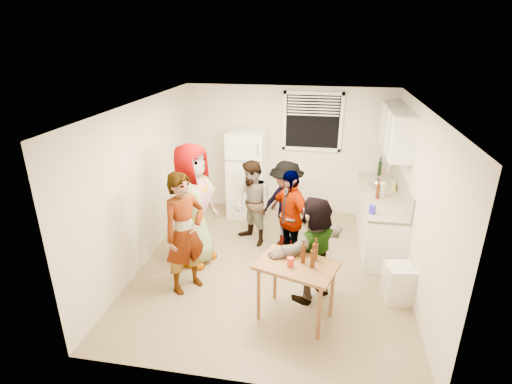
% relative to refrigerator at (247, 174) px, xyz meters
% --- Properties ---
extents(room, '(4.00, 4.50, 2.50)m').
position_rel_refrigerator_xyz_m(room, '(0.75, -1.88, -0.85)').
color(room, beige).
rests_on(room, ground).
extents(window, '(1.12, 0.10, 1.06)m').
position_rel_refrigerator_xyz_m(window, '(1.20, 0.33, 1.00)').
color(window, white).
rests_on(window, room).
extents(refrigerator, '(0.70, 0.70, 1.70)m').
position_rel_refrigerator_xyz_m(refrigerator, '(0.00, 0.00, 0.00)').
color(refrigerator, white).
rests_on(refrigerator, ground).
extents(counter_lower, '(0.60, 2.20, 0.86)m').
position_rel_refrigerator_xyz_m(counter_lower, '(2.45, -0.73, -0.42)').
color(counter_lower, white).
rests_on(counter_lower, ground).
extents(countertop, '(0.64, 2.22, 0.04)m').
position_rel_refrigerator_xyz_m(countertop, '(2.45, -0.73, 0.03)').
color(countertop, '#B8A992').
rests_on(countertop, counter_lower).
extents(backsplash, '(0.03, 2.20, 0.36)m').
position_rel_refrigerator_xyz_m(backsplash, '(2.74, -0.73, 0.23)').
color(backsplash, '#B9B4A8').
rests_on(backsplash, countertop).
extents(upper_cabinets, '(0.34, 1.60, 0.70)m').
position_rel_refrigerator_xyz_m(upper_cabinets, '(2.58, -0.53, 1.10)').
color(upper_cabinets, white).
rests_on(upper_cabinets, room).
extents(kettle, '(0.29, 0.27, 0.19)m').
position_rel_refrigerator_xyz_m(kettle, '(2.40, -0.47, 0.05)').
color(kettle, silver).
rests_on(kettle, countertop).
extents(paper_towel, '(0.11, 0.11, 0.24)m').
position_rel_refrigerator_xyz_m(paper_towel, '(2.43, -0.85, 0.05)').
color(paper_towel, white).
rests_on(paper_towel, countertop).
extents(wine_bottle, '(0.07, 0.07, 0.27)m').
position_rel_refrigerator_xyz_m(wine_bottle, '(2.50, 0.21, 0.05)').
color(wine_bottle, black).
rests_on(wine_bottle, countertop).
extents(beer_bottle_counter, '(0.06, 0.06, 0.24)m').
position_rel_refrigerator_xyz_m(beer_bottle_counter, '(2.35, -0.97, 0.05)').
color(beer_bottle_counter, '#47230C').
rests_on(beer_bottle_counter, countertop).
extents(blue_cup, '(0.10, 0.10, 0.13)m').
position_rel_refrigerator_xyz_m(blue_cup, '(2.21, -1.58, 0.05)').
color(blue_cup, '#2F20DA').
rests_on(blue_cup, countertop).
extents(picture_frame, '(0.02, 0.17, 0.14)m').
position_rel_refrigerator_xyz_m(picture_frame, '(2.67, -0.51, 0.12)').
color(picture_frame, '#F3E546').
rests_on(picture_frame, countertop).
extents(trash_bin, '(0.42, 0.42, 0.52)m').
position_rel_refrigerator_xyz_m(trash_bin, '(2.56, -2.39, -0.60)').
color(trash_bin, silver).
rests_on(trash_bin, ground).
extents(serving_table, '(1.09, 0.89, 0.80)m').
position_rel_refrigerator_xyz_m(serving_table, '(1.21, -3.01, -0.85)').
color(serving_table, brown).
rests_on(serving_table, ground).
extents(beer_bottle_table, '(0.06, 0.06, 0.23)m').
position_rel_refrigerator_xyz_m(beer_bottle_table, '(1.42, -2.88, -0.05)').
color(beer_bottle_table, '#47230C').
rests_on(beer_bottle_table, serving_table).
extents(red_cup, '(0.08, 0.08, 0.11)m').
position_rel_refrigerator_xyz_m(red_cup, '(1.14, -3.06, -0.05)').
color(red_cup, red).
rests_on(red_cup, serving_table).
extents(guest_grey, '(2.13, 1.49, 0.62)m').
position_rel_refrigerator_xyz_m(guest_grey, '(-0.47, -1.90, -0.85)').
color(guest_grey, gray).
rests_on(guest_grey, ground).
extents(guest_stripe, '(1.79, 1.53, 0.42)m').
position_rel_refrigerator_xyz_m(guest_stripe, '(-0.35, -2.62, -0.85)').
color(guest_stripe, '#141933').
rests_on(guest_stripe, ground).
extents(guest_back_left, '(1.49, 1.59, 0.56)m').
position_rel_refrigerator_xyz_m(guest_back_left, '(0.32, -1.16, -0.85)').
color(guest_back_left, brown).
rests_on(guest_back_left, ground).
extents(guest_back_right, '(1.55, 1.81, 0.57)m').
position_rel_refrigerator_xyz_m(guest_back_right, '(0.89, -1.22, -0.85)').
color(guest_back_right, '#3B3B40').
rests_on(guest_back_right, ground).
extents(guest_black, '(1.72, 1.72, 0.37)m').
position_rel_refrigerator_xyz_m(guest_black, '(0.99, -1.64, -0.85)').
color(guest_black, black).
rests_on(guest_black, ground).
extents(guest_orange, '(2.03, 2.02, 0.44)m').
position_rel_refrigerator_xyz_m(guest_orange, '(1.40, -2.52, -0.85)').
color(guest_orange, '#C57050').
rests_on(guest_orange, ground).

